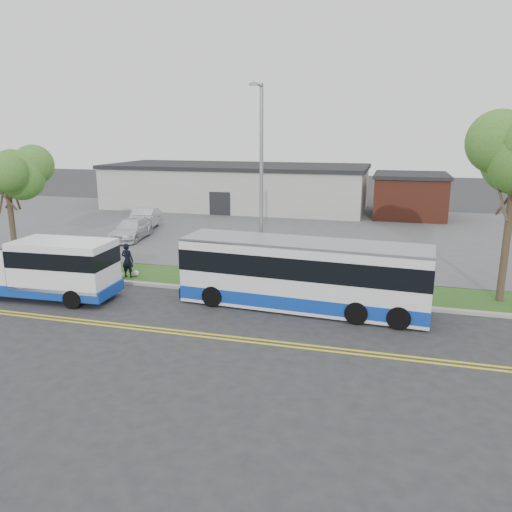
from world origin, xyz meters
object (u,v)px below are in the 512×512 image
(tree_west, at_px, (6,174))
(transit_bus, at_px, (303,275))
(parked_car_b, at_px, (131,229))
(shuttle_bus, at_px, (51,267))
(pedestrian, at_px, (127,260))
(streetlight_near, at_px, (261,180))
(parked_car_a, at_px, (144,219))

(tree_west, bearing_deg, transit_bus, -10.28)
(transit_bus, relative_size, parked_car_b, 2.27)
(shuttle_bus, bearing_deg, parked_car_b, 100.16)
(tree_west, height_order, parked_car_b, tree_west)
(tree_west, height_order, pedestrian, tree_west)
(streetlight_near, distance_m, parked_car_a, 17.32)
(tree_west, xyz_separation_m, parked_car_a, (2.61, 10.81, -4.24))
(pedestrian, bearing_deg, parked_car_b, -60.52)
(pedestrian, relative_size, parked_car_b, 0.38)
(shuttle_bus, distance_m, pedestrian, 4.10)
(streetlight_near, xyz_separation_m, parked_car_a, (-12.39, 11.29, -4.35))
(streetlight_near, bearing_deg, tree_west, 178.20)
(pedestrian, bearing_deg, streetlight_near, -171.82)
(parked_car_a, bearing_deg, pedestrian, -78.25)
(parked_car_b, bearing_deg, parked_car_a, 96.63)
(shuttle_bus, bearing_deg, tree_west, 139.00)
(tree_west, distance_m, transit_bus, 18.24)
(streetlight_near, distance_m, parked_car_b, 14.57)
(shuttle_bus, relative_size, pedestrian, 4.01)
(transit_bus, distance_m, pedestrian, 9.71)
(transit_bus, relative_size, pedestrian, 6.00)
(tree_west, bearing_deg, streetlight_near, -1.80)
(streetlight_near, bearing_deg, parked_car_a, 137.68)
(streetlight_near, xyz_separation_m, pedestrian, (-6.92, -0.83, -4.23))
(streetlight_near, height_order, transit_bus, streetlight_near)
(tree_west, bearing_deg, parked_car_b, 64.38)
(streetlight_near, bearing_deg, shuttle_bus, -152.66)
(parked_car_a, bearing_deg, streetlight_near, -54.89)
(transit_bus, bearing_deg, shuttle_bus, -167.21)
(pedestrian, bearing_deg, tree_west, -7.78)
(tree_west, bearing_deg, shuttle_bus, -38.22)
(streetlight_near, relative_size, parked_car_a, 2.00)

